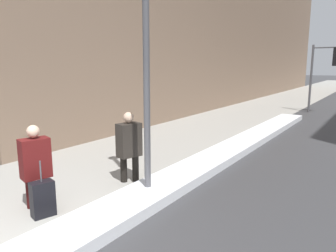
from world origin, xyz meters
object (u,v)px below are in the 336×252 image
(rolling_suitcase, at_px, (43,199))
(lamp_post, at_px, (146,30))
(pedestrian_trailing, at_px, (129,144))
(traffic_light_near, at_px, (327,64))
(pedestrian_in_glasses, at_px, (35,163))

(rolling_suitcase, bearing_deg, lamp_post, 166.56)
(pedestrian_trailing, bearing_deg, lamp_post, 78.46)
(traffic_light_near, relative_size, rolling_suitcase, 3.61)
(lamp_post, xyz_separation_m, rolling_suitcase, (-0.91, -1.62, -2.73))
(pedestrian_in_glasses, relative_size, rolling_suitcase, 1.54)
(lamp_post, bearing_deg, pedestrian_in_glasses, -131.45)
(rolling_suitcase, bearing_deg, pedestrian_trailing, -167.52)
(lamp_post, xyz_separation_m, traffic_light_near, (1.01, 13.51, -0.56))
(lamp_post, distance_m, rolling_suitcase, 3.30)
(traffic_light_near, distance_m, rolling_suitcase, 15.41)
(pedestrian_trailing, xyz_separation_m, rolling_suitcase, (-0.13, -2.03, -0.53))
(lamp_post, xyz_separation_m, pedestrian_in_glasses, (-1.28, -1.45, -2.22))
(rolling_suitcase, bearing_deg, pedestrian_in_glasses, -98.21)
(pedestrian_trailing, bearing_deg, traffic_light_near, -171.76)
(lamp_post, relative_size, traffic_light_near, 1.48)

